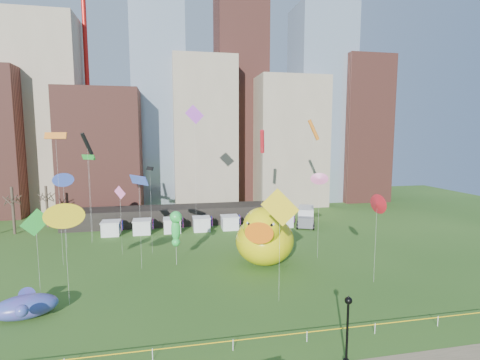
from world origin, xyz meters
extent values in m
plane|color=#295119|center=(0.00, 0.00, 0.00)|extent=(160.00, 160.00, 0.00)
cube|color=gray|center=(-30.00, 62.00, 21.00)|extent=(14.00, 12.00, 42.00)
cube|color=brown|center=(-18.00, 56.00, 13.00)|extent=(16.00, 14.00, 26.00)
cube|color=#8C9EB2|center=(-6.00, 64.00, 27.50)|extent=(12.00, 12.00, 55.00)
cube|color=gray|center=(4.00, 60.00, 17.00)|extent=(14.00, 14.00, 34.00)
cube|color=brown|center=(14.00, 66.00, 34.00)|extent=(12.00, 12.00, 68.00)
cube|color=gray|center=(24.00, 58.00, 15.00)|extent=(16.00, 14.00, 30.00)
cube|color=#8C9EB2|center=(34.00, 62.00, 24.00)|extent=(14.00, 12.00, 48.00)
cube|color=brown|center=(44.00, 60.00, 18.00)|extent=(12.00, 12.00, 36.00)
cylinder|color=red|center=(-22.00, 64.00, 38.00)|extent=(1.00, 1.00, 76.00)
cylinder|color=red|center=(30.00, 64.00, 38.00)|extent=(1.00, 1.00, 76.00)
cube|color=black|center=(-4.00, 42.00, 1.60)|extent=(38.00, 6.00, 3.20)
cube|color=white|center=(-14.00, 36.00, 1.10)|extent=(2.80, 2.80, 2.20)
cube|color=red|center=(-12.20, 36.00, 1.60)|extent=(0.08, 1.40, 1.60)
cube|color=white|center=(-9.00, 36.00, 1.10)|extent=(2.80, 2.80, 2.20)
cube|color=red|center=(-7.20, 36.00, 1.60)|extent=(0.08, 1.40, 1.60)
cube|color=white|center=(-4.00, 36.00, 1.10)|extent=(2.80, 2.80, 2.20)
cube|color=red|center=(-2.20, 36.00, 1.60)|extent=(0.08, 1.40, 1.60)
cube|color=white|center=(1.00, 36.00, 1.10)|extent=(2.80, 2.80, 2.20)
cube|color=red|center=(2.80, 36.00, 1.60)|extent=(0.08, 1.40, 1.60)
cube|color=white|center=(6.00, 36.00, 1.10)|extent=(2.80, 2.80, 2.20)
cube|color=red|center=(7.80, 36.00, 1.60)|extent=(0.08, 1.40, 1.60)
cube|color=white|center=(11.00, 36.00, 1.10)|extent=(2.80, 2.80, 2.20)
cube|color=red|center=(12.80, 36.00, 1.60)|extent=(0.08, 1.40, 1.60)
cube|color=white|center=(16.00, 36.00, 1.10)|extent=(2.80, 2.80, 2.20)
cube|color=red|center=(17.80, 36.00, 1.60)|extent=(0.08, 1.40, 1.60)
cylinder|color=#382B21|center=(-30.00, 40.00, 4.00)|extent=(0.44, 0.44, 8.00)
cylinder|color=#382B21|center=(-26.00, 44.00, 3.75)|extent=(0.44, 0.44, 7.50)
cylinder|color=white|center=(-6.00, 0.00, 0.45)|extent=(0.06, 0.06, 0.90)
cylinder|color=white|center=(0.00, 0.00, 0.45)|extent=(0.06, 0.06, 0.90)
cylinder|color=white|center=(6.00, 0.00, 0.45)|extent=(0.06, 0.06, 0.90)
cylinder|color=white|center=(12.00, 0.00, 0.45)|extent=(0.06, 0.06, 0.90)
cylinder|color=white|center=(18.00, 0.00, 0.45)|extent=(0.06, 0.06, 0.90)
cube|color=yellow|center=(0.00, 0.00, 0.80)|extent=(50.00, 0.02, 0.07)
ellipsoid|color=yellow|center=(7.46, 18.08, 3.08)|extent=(10.24, 10.94, 6.15)
ellipsoid|color=yellow|center=(8.77, 21.22, 2.92)|extent=(2.49, 2.25, 2.49)
sphere|color=yellow|center=(6.41, 15.54, 5.55)|extent=(6.05, 6.05, 4.63)
cone|color=orange|center=(5.65, 13.72, 5.40)|extent=(3.15, 2.90, 2.54)
sphere|color=white|center=(4.74, 14.85, 6.17)|extent=(0.83, 0.83, 0.83)
sphere|color=white|center=(7.09, 13.87, 6.17)|extent=(0.83, 0.83, 0.83)
sphere|color=black|center=(4.59, 14.49, 6.17)|extent=(0.42, 0.42, 0.42)
sphere|color=black|center=(6.94, 13.51, 6.17)|extent=(0.42, 0.42, 0.42)
ellipsoid|color=white|center=(8.92, 21.16, 1.17)|extent=(3.87, 4.14, 2.34)
ellipsoid|color=white|center=(8.44, 22.36, 1.11)|extent=(0.94, 0.85, 0.95)
sphere|color=white|center=(9.30, 20.18, 2.11)|extent=(2.29, 2.29, 1.76)
cone|color=orange|center=(9.58, 19.49, 2.05)|extent=(1.19, 1.09, 0.97)
sphere|color=white|center=(9.03, 19.56, 2.35)|extent=(0.32, 0.32, 0.32)
sphere|color=white|center=(9.93, 19.91, 2.35)|extent=(0.32, 0.32, 0.32)
sphere|color=black|center=(9.09, 19.42, 2.35)|extent=(0.16, 0.16, 0.16)
sphere|color=black|center=(9.99, 19.77, 2.35)|extent=(0.16, 0.16, 0.16)
cylinder|color=silver|center=(-3.73, 19.86, 2.31)|extent=(0.03, 0.03, 4.63)
ellipsoid|color=green|center=(-3.73, 19.86, 4.63)|extent=(1.37, 1.22, 2.98)
sphere|color=green|center=(-3.73, 19.71, 6.22)|extent=(1.85, 1.85, 1.52)
cone|color=green|center=(-3.73, 19.02, 6.15)|extent=(0.75, 1.05, 0.53)
sphere|color=green|center=(-3.73, 19.91, 2.91)|extent=(1.07, 1.07, 1.07)
cylinder|color=silver|center=(6.97, 21.02, 1.67)|extent=(0.03, 0.03, 3.34)
ellipsoid|color=#4539AC|center=(6.97, 21.02, 3.34)|extent=(1.02, 0.90, 2.20)
sphere|color=#4539AC|center=(6.97, 20.87, 4.52)|extent=(1.37, 1.37, 1.12)
cone|color=#4539AC|center=(6.97, 20.37, 4.47)|extent=(0.56, 0.78, 0.39)
sphere|color=#4539AC|center=(6.97, 21.07, 2.08)|extent=(0.79, 0.79, 0.79)
ellipsoid|color=#5D389B|center=(-17.47, 8.68, 1.04)|extent=(5.98, 4.22, 2.08)
cone|color=#5D389B|center=(-18.23, 11.50, 1.35)|extent=(1.84, 1.98, 1.46)
sphere|color=#5D389B|center=(-16.77, 6.07, 1.87)|extent=(1.04, 1.04, 1.04)
cylinder|color=black|center=(7.72, -3.20, 2.33)|extent=(0.17, 0.17, 4.62)
sphere|color=black|center=(7.72, -3.20, 4.79)|extent=(0.54, 0.54, 0.54)
cone|color=black|center=(7.72, -3.20, 5.07)|extent=(0.19, 0.19, 0.24)
cube|color=silver|center=(20.62, 36.86, 1.76)|extent=(4.71, 6.30, 2.85)
cube|color=#595960|center=(19.21, 33.50, 1.20)|extent=(3.20, 2.90, 1.82)
cylinder|color=black|center=(18.51, 35.51, 0.51)|extent=(0.66, 1.05, 1.02)
cylinder|color=black|center=(21.14, 34.42, 0.51)|extent=(0.66, 1.05, 1.02)
cylinder|color=black|center=(20.00, 39.09, 0.51)|extent=(0.66, 1.05, 1.02)
cylinder|color=black|center=(22.63, 37.99, 0.51)|extent=(0.66, 1.05, 1.02)
cylinder|color=silver|center=(17.93, 9.78, 4.47)|extent=(0.02, 0.02, 8.94)
cone|color=red|center=(17.93, 9.78, 8.94)|extent=(0.28, 2.12, 2.12)
cylinder|color=silver|center=(14.96, 18.54, 5.39)|extent=(0.02, 0.02, 10.77)
cone|color=pink|center=(14.96, 18.54, 10.77)|extent=(1.52, 0.73, 1.55)
cylinder|color=silver|center=(-6.95, 25.14, 5.98)|extent=(0.02, 0.02, 11.95)
cube|color=black|center=(-6.95, 25.14, 11.95)|extent=(1.12, 1.53, 0.52)
cylinder|color=silver|center=(-16.25, 32.52, 6.60)|extent=(0.02, 0.02, 13.19)
cube|color=green|center=(-16.25, 32.52, 13.19)|extent=(2.23, 1.84, 0.78)
cylinder|color=silver|center=(6.00, 7.39, 4.74)|extent=(0.02, 0.02, 9.49)
cube|color=yellow|center=(6.00, 7.39, 9.49)|extent=(3.65, 0.94, 3.75)
cylinder|color=silver|center=(-19.46, 30.42, 5.03)|extent=(0.02, 0.02, 10.05)
cone|color=blue|center=(-19.46, 30.42, 10.05)|extent=(1.88, 1.16, 2.00)
cylinder|color=silver|center=(19.55, 31.72, 8.70)|extent=(0.02, 0.02, 17.39)
cylinder|color=orange|center=(19.55, 31.72, 17.39)|extent=(2.18, 1.09, 3.57)
cylinder|color=silver|center=(-0.16, 32.96, 9.89)|extent=(0.02, 0.02, 19.78)
cube|color=purple|center=(-0.16, 32.96, 19.78)|extent=(2.95, 0.95, 3.08)
cylinder|color=silver|center=(10.83, 32.27, 7.73)|extent=(0.02, 0.02, 15.46)
cylinder|color=red|center=(10.83, 32.27, 15.46)|extent=(1.34, 2.39, 3.91)
cylinder|color=silver|center=(-11.02, 25.40, 4.36)|extent=(0.02, 0.02, 8.71)
cube|color=pink|center=(-11.02, 25.40, 8.71)|extent=(1.59, 1.03, 1.86)
cylinder|color=silver|center=(-16.29, 32.08, 7.60)|extent=(0.02, 0.02, 15.21)
cylinder|color=black|center=(-16.29, 32.08, 15.21)|extent=(1.79, 1.85, 3.39)
cylinder|color=silver|center=(-17.11, 11.56, 4.06)|extent=(0.02, 0.02, 8.13)
cube|color=green|center=(-17.11, 11.56, 8.13)|extent=(2.56, 0.84, 2.68)
cylinder|color=silver|center=(-14.27, 10.58, 4.43)|extent=(0.02, 0.02, 8.86)
cone|color=yellow|center=(-14.27, 10.58, 8.86)|extent=(2.44, 0.81, 2.43)
cylinder|color=silver|center=(-7.99, 18.93, 5.56)|extent=(0.02, 0.02, 11.12)
cube|color=blue|center=(-7.99, 18.93, 11.12)|extent=(2.39, 3.22, 1.08)
cylinder|color=silver|center=(-17.95, 22.64, 8.20)|extent=(0.02, 0.02, 16.40)
cube|color=orange|center=(-17.95, 22.64, 16.40)|extent=(2.71, 0.93, 0.83)
camera|label=1|loc=(-4.62, -25.45, 16.31)|focal=27.00mm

